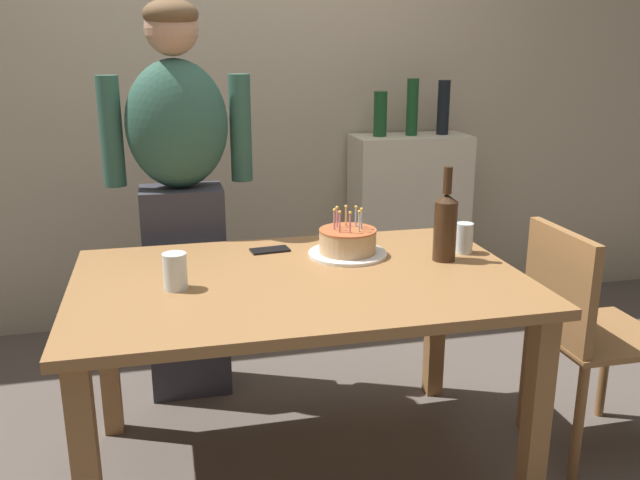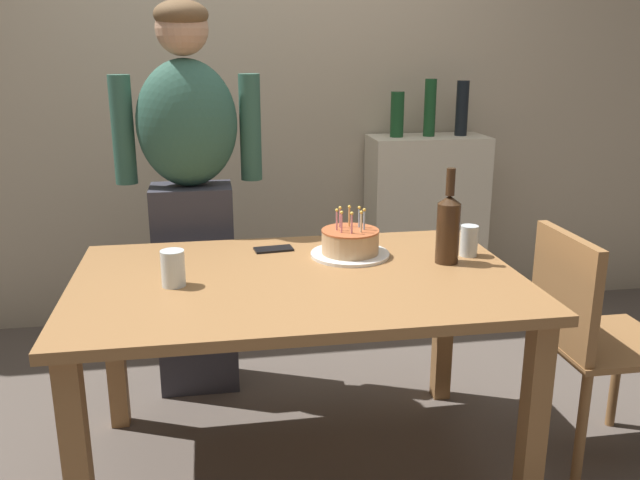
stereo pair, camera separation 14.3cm
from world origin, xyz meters
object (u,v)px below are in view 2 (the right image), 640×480
at_px(water_glass_near, 469,241).
at_px(dining_chair, 586,330).
at_px(water_glass_far, 173,268).
at_px(person_man_bearded, 191,196).
at_px(wine_bottle, 448,227).
at_px(cell_phone, 274,249).
at_px(birthday_cake, 350,244).

relative_size(water_glass_near, dining_chair, 0.13).
height_order(water_glass_far, person_man_bearded, person_man_bearded).
distance_m(water_glass_far, dining_chair, 1.45).
xyz_separation_m(water_glass_far, person_man_bearded, (0.05, 0.73, 0.07)).
relative_size(person_man_bearded, dining_chair, 1.90).
relative_size(wine_bottle, cell_phone, 2.37).
height_order(wine_bottle, cell_phone, wine_bottle).
relative_size(wine_bottle, person_man_bearded, 0.21).
xyz_separation_m(wine_bottle, cell_phone, (-0.60, 0.25, -0.13)).
bearing_deg(birthday_cake, cell_phone, 156.59).
bearing_deg(water_glass_far, water_glass_near, 8.04).
distance_m(water_glass_far, person_man_bearded, 0.74).
bearing_deg(person_man_bearded, dining_chair, 149.31).
bearing_deg(water_glass_far, dining_chair, -3.39).
bearing_deg(birthday_cake, dining_chair, -20.92).
bearing_deg(wine_bottle, birthday_cake, 157.51).
height_order(water_glass_far, cell_phone, water_glass_far).
distance_m(wine_bottle, cell_phone, 0.66).
height_order(water_glass_far, dining_chair, dining_chair).
bearing_deg(birthday_cake, water_glass_far, -160.78).
bearing_deg(person_man_bearded, wine_bottle, 144.43).
distance_m(water_glass_near, person_man_bearded, 1.17).
bearing_deg(birthday_cake, water_glass_near, -9.16).
height_order(water_glass_near, wine_bottle, wine_bottle).
bearing_deg(water_glass_near, dining_chair, -32.83).
bearing_deg(dining_chair, cell_phone, 68.44).
bearing_deg(cell_phone, wine_bottle, -29.78).
relative_size(water_glass_near, cell_phone, 0.79).
xyz_separation_m(water_glass_near, cell_phone, (-0.70, 0.19, -0.05)).
bearing_deg(water_glass_far, birthday_cake, 19.22).
bearing_deg(water_glass_far, wine_bottle, 5.11).
bearing_deg(wine_bottle, water_glass_far, -174.89).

